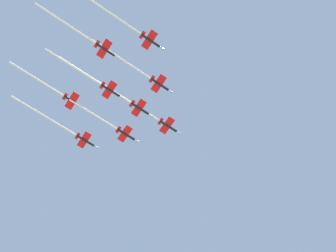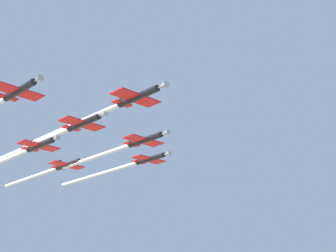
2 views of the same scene
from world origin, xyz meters
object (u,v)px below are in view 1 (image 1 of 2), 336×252
jet_starboard_inner (142,73)px  jet_starboard_outer (65,128)px  jet_port_outer (117,94)px  jet_center_rear (128,25)px  jet_starboard_trail (58,92)px  jet_tail_end (88,38)px  jet_port_inner (113,126)px  jet_port_trail (94,80)px  jet_lead (149,114)px

jet_starboard_inner → jet_starboard_outer: size_ratio=0.92×
jet_port_outer → jet_starboard_outer: bearing=-158.4°
jet_center_rear → jet_starboard_inner: bearing=131.0°
jet_starboard_trail → jet_tail_end: (-30.74, 6.41, 0.06)m
jet_starboard_outer → jet_center_rear: size_ratio=0.96×
jet_port_inner → jet_port_trail: (-11.99, 22.43, -0.40)m
jet_port_inner → jet_center_rear: (-42.86, 28.08, 1.19)m
jet_lead → jet_port_inner: bearing=-142.0°
jet_lead → jet_starboard_trail: jet_lead is taller
jet_port_outer → jet_starboard_outer: size_ratio=1.08×
jet_center_rear → jet_starboard_trail: 48.56m
jet_starboard_trail → jet_port_trail: bearing=37.7°
jet_starboard_outer → jet_center_rear: (-61.69, 11.63, -0.75)m
jet_lead → jet_port_trail: (5.60, 31.81, -1.48)m
jet_port_inner → jet_lead: bearing=38.0°
jet_starboard_inner → jet_tail_end: size_ratio=1.02×
jet_port_inner → jet_starboard_outer: (18.83, 16.46, 1.94)m
jet_port_inner → jet_tail_end: jet_tail_end is taller
jet_starboard_outer → jet_port_trail: jet_starboard_outer is taller
jet_port_trail → jet_tail_end: 20.47m
jet_port_inner → jet_port_outer: 17.20m
jet_starboard_inner → jet_center_rear: 23.95m
jet_starboard_outer → jet_port_trail: (-30.82, 5.98, -2.34)m
jet_lead → jet_starboard_trail: bearing=-109.5°
jet_port_trail → jet_tail_end: size_ratio=0.97×
jet_lead → jet_starboard_trail: 47.11m
jet_lead → jet_center_rear: jet_center_rear is taller
jet_port_trail → jet_starboard_trail: 19.85m
jet_center_rear → jet_starboard_trail: jet_center_rear is taller
jet_port_outer → jet_tail_end: bearing=-59.0°
jet_port_trail → jet_tail_end: (-13.18, 15.63, 0.90)m
jet_lead → jet_starboard_outer: jet_starboard_outer is taller
jet_lead → jet_port_trail: jet_lead is taller
jet_port_inner → jet_port_outer: jet_port_outer is taller
jet_tail_end → jet_starboard_inner: bearing=90.0°
jet_lead → jet_port_inner: size_ratio=1.21×
jet_starboard_inner → jet_port_trail: bearing=-131.3°
jet_starboard_outer → jet_tail_end: size_ratio=1.11×
jet_tail_end → jet_starboard_trail: bearing=178.2°
jet_center_rear → jet_tail_end: 20.32m
jet_center_rear → jet_port_inner: bearing=156.7°
jet_starboard_inner → jet_port_outer: (16.29, 2.05, -2.00)m
jet_lead → jet_port_outer: size_ratio=0.91×
jet_lead → jet_tail_end: bearing=-70.9°
jet_port_inner → jet_center_rear: size_ratio=0.79×
jet_port_inner → jet_starboard_outer: 25.08m
jet_port_outer → jet_tail_end: (-10.93, 28.42, -0.00)m
jet_port_inner → jet_center_rear: 51.25m
jet_port_trail → jet_starboard_trail: (17.55, 9.22, 0.85)m
jet_lead → jet_port_trail: 32.33m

